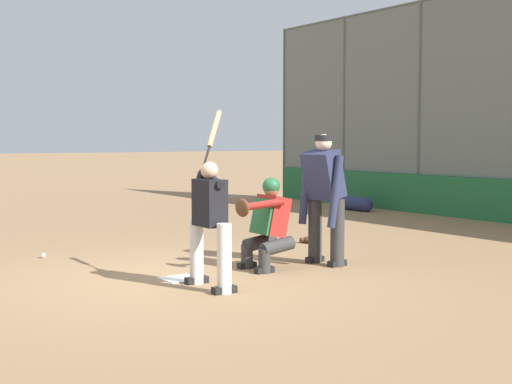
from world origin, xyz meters
TOP-DOWN VIEW (x-y plane):
  - ground_plane at (0.00, 0.00)m, footprint 160.00×160.00m
  - home_plate_marker at (0.00, 0.00)m, footprint 0.43×0.43m
  - batter_at_plate at (-0.67, -0.04)m, footprint 0.97×0.64m
  - catcher_behind_plate at (-0.06, -1.26)m, footprint 0.64×0.75m
  - umpire_home at (-0.22, -2.12)m, footprint 0.73×0.49m
  - fielding_glove_on_dirt at (1.49, -3.22)m, footprint 0.30×0.23m
  - baseball_loose at (2.50, 0.90)m, footprint 0.07×0.07m
  - equipment_bag_dugout_side at (5.20, -7.57)m, footprint 1.26×0.33m

SIDE VIEW (x-z plane):
  - ground_plane at x=0.00m, z-range 0.00..0.00m
  - home_plate_marker at x=0.00m, z-range 0.00..0.01m
  - baseball_loose at x=2.50m, z-range 0.00..0.07m
  - fielding_glove_on_dirt at x=1.49m, z-range 0.00..0.11m
  - equipment_bag_dugout_side at x=5.20m, z-range 0.00..0.33m
  - catcher_behind_plate at x=-0.06m, z-range 0.02..1.24m
  - batter_at_plate at x=-0.67m, z-range -0.24..1.84m
  - umpire_home at x=-0.22m, z-range 0.07..1.86m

